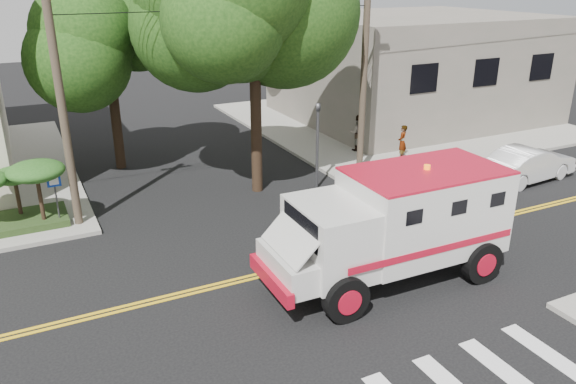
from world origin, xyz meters
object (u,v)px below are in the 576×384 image
pedestrian_b (358,133)px  pedestrian_a (402,142)px  armored_truck (396,220)px  parked_sedan (529,164)px

pedestrian_b → pedestrian_a: bearing=143.9°
armored_truck → parked_sedan: armored_truck is taller
armored_truck → pedestrian_b: bearing=62.8°
armored_truck → parked_sedan: size_ratio=1.58×
parked_sedan → pedestrian_b: pedestrian_b is taller
pedestrian_a → pedestrian_b: bearing=-99.8°
parked_sedan → pedestrian_a: size_ratio=2.81×
parked_sedan → pedestrian_b: bearing=28.8°
pedestrian_a → pedestrian_b: 2.37m
armored_truck → pedestrian_a: bearing=52.6°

